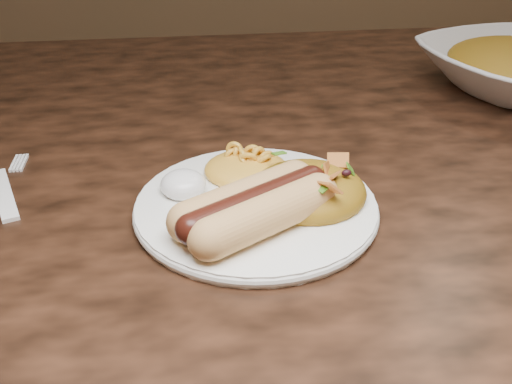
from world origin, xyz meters
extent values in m
cube|color=#4B2918|center=(0.00, 0.00, 0.73)|extent=(1.60, 0.90, 0.04)
cylinder|color=white|center=(-0.01, -0.13, 0.76)|extent=(0.28, 0.28, 0.01)
cylinder|color=tan|center=(-0.02, -0.18, 0.78)|extent=(0.11, 0.09, 0.03)
cylinder|color=tan|center=(-0.02, -0.15, 0.78)|extent=(0.11, 0.09, 0.03)
cylinder|color=#3F120C|center=(-0.02, -0.16, 0.78)|extent=(0.12, 0.09, 0.03)
ellipsoid|color=yellow|center=(-0.02, -0.07, 0.78)|extent=(0.10, 0.09, 0.03)
ellipsoid|color=white|center=(-0.08, -0.10, 0.77)|extent=(0.05, 0.05, 0.03)
ellipsoid|color=#D35B13|center=(0.03, -0.12, 0.77)|extent=(0.11, 0.10, 0.04)
cube|color=white|center=(-0.25, -0.07, 0.75)|extent=(0.06, 0.12, 0.00)
camera|label=1|loc=(-0.07, -0.58, 1.04)|focal=42.00mm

